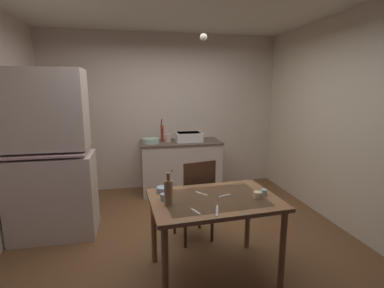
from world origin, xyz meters
The scene contains 21 objects.
ground_plane centered at (0.00, 0.00, 0.00)m, with size 5.04×5.04×0.00m, color brown.
wall_back centered at (0.00, 1.99, 1.35)m, with size 4.14×0.10×2.69m, color beige.
wall_right centered at (2.07, 0.00, 1.35)m, with size 0.10×3.97×2.69m, color beige.
hutch_cabinet centered at (-1.52, 0.45, 0.93)m, with size 0.96×0.57×1.99m.
counter_cabinet centered at (0.23, 1.62, 0.44)m, with size 1.35×0.64×0.88m.
sink_basin centered at (0.37, 1.62, 0.96)m, with size 0.44×0.34×0.15m.
hand_pump centered at (-0.08, 1.66, 1.05)m, with size 0.05×0.27×0.39m.
mixing_bowl_counter centered at (-0.28, 1.57, 0.92)m, with size 0.28×0.28×0.08m, color #ADD1C1.
stoneware_crock centered at (0.01, 1.63, 0.95)m, with size 0.11×0.11×0.13m, color beige.
dining_table centered at (0.16, -0.68, 0.68)m, with size 1.21×0.87×0.78m.
chair_far_side centered at (0.12, -0.05, 0.51)m, with size 0.48×0.48×0.99m.
serving_bowl_wide centered at (-0.30, -0.43, 0.80)m, with size 0.12×0.12×0.05m, color #9EB2C6.
teacup_cream centered at (0.55, -0.76, 0.80)m, with size 0.08×0.08×0.06m, color beige.
mug_tall centered at (-0.30, -0.63, 0.80)m, with size 0.07×0.07×0.06m, color #9EB2C6.
mug_dark centered at (0.63, -0.71, 0.80)m, with size 0.06×0.06×0.06m, color #ADD1C1.
glass_bottle centered at (-0.28, -0.75, 0.89)m, with size 0.07×0.07×0.29m.
table_knife centered at (0.10, -0.95, 0.78)m, with size 0.21×0.02×0.01m, color silver.
teaspoon_near_bowl centered at (-0.08, -0.93, 0.78)m, with size 0.13×0.02×0.01m, color beige.
teaspoon_by_cup centered at (0.27, -0.65, 0.78)m, with size 0.12×0.02×0.01m, color beige.
serving_spoon centered at (0.06, -0.55, 0.78)m, with size 0.15×0.02×0.01m, color beige.
pendant_bulb centered at (0.24, 0.11, 2.32)m, with size 0.08×0.08×0.08m, color #F9EFCC.
Camera 1 is at (-0.54, -3.04, 1.77)m, focal length 26.34 mm.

